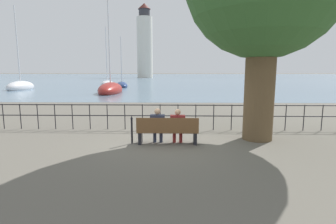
% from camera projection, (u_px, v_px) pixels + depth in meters
% --- Properties ---
extents(ground_plane, '(1000.00, 1000.00, 0.00)m').
position_uv_depth(ground_plane, '(168.00, 144.00, 8.69)').
color(ground_plane, '#605B51').
extents(harbor_water, '(600.00, 300.00, 0.01)m').
position_uv_depth(harbor_water, '(175.00, 76.00, 168.45)').
color(harbor_water, slate).
rests_on(harbor_water, ground_plane).
extents(park_bench, '(2.01, 0.45, 0.90)m').
position_uv_depth(park_bench, '(168.00, 131.00, 8.56)').
color(park_bench, brown).
rests_on(park_bench, ground_plane).
extents(seated_person_left, '(0.47, 0.35, 1.19)m').
position_uv_depth(seated_person_left, '(158.00, 124.00, 8.62)').
color(seated_person_left, '#2D3347').
rests_on(seated_person_left, ground_plane).
extents(seated_person_right, '(0.49, 0.35, 1.17)m').
position_uv_depth(seated_person_right, '(178.00, 124.00, 8.60)').
color(seated_person_right, maroon).
rests_on(seated_person_right, ground_plane).
extents(promenade_railing, '(15.32, 0.04, 1.05)m').
position_uv_depth(promenade_railing, '(169.00, 113.00, 10.70)').
color(promenade_railing, black).
rests_on(promenade_railing, ground_plane).
extents(closed_umbrella, '(0.09, 0.09, 0.94)m').
position_uv_depth(closed_umbrella, '(132.00, 128.00, 8.63)').
color(closed_umbrella, black).
rests_on(closed_umbrella, ground_plane).
extents(sailboat_0, '(2.34, 5.19, 11.26)m').
position_uv_depth(sailboat_0, '(21.00, 87.00, 34.91)').
color(sailboat_0, silver).
rests_on(sailboat_0, ground_plane).
extents(sailboat_1, '(2.84, 7.29, 11.15)m').
position_uv_depth(sailboat_1, '(111.00, 90.00, 29.61)').
color(sailboat_1, maroon).
rests_on(sailboat_1, ground_plane).
extents(sailboat_2, '(3.57, 7.29, 8.22)m').
position_uv_depth(sailboat_2, '(122.00, 85.00, 42.39)').
color(sailboat_2, navy).
rests_on(sailboat_2, ground_plane).
extents(sailboat_3, '(2.91, 6.60, 10.96)m').
position_uv_depth(sailboat_3, '(107.00, 83.00, 49.87)').
color(sailboat_3, silver).
rests_on(sailboat_3, ground_plane).
extents(harbor_lighthouse, '(6.18, 6.18, 28.90)m').
position_uv_depth(harbor_lighthouse, '(145.00, 44.00, 104.09)').
color(harbor_lighthouse, silver).
rests_on(harbor_lighthouse, ground_plane).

